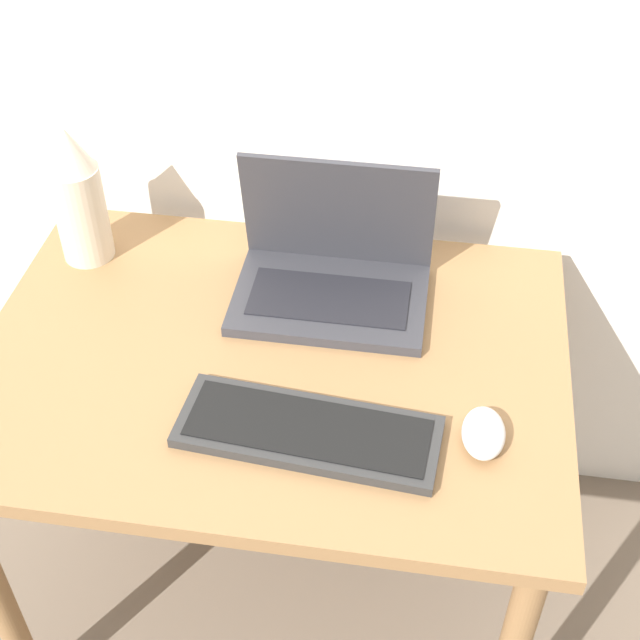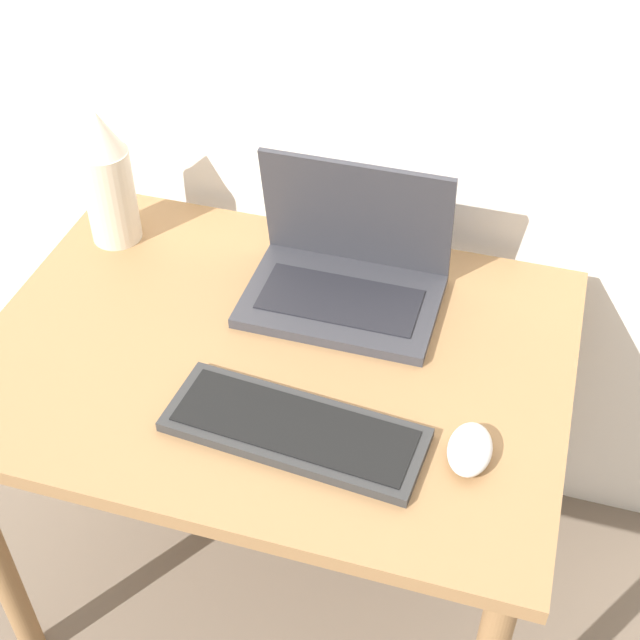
{
  "view_description": "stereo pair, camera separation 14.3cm",
  "coord_description": "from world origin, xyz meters",
  "px_view_note": "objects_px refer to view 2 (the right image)",
  "views": [
    {
      "loc": [
        0.25,
        -0.7,
        1.77
      ],
      "look_at": [
        0.09,
        0.36,
        0.81
      ],
      "focal_mm": 50.0,
      "sensor_mm": 36.0,
      "label": 1
    },
    {
      "loc": [
        0.39,
        -0.66,
        1.77
      ],
      "look_at": [
        0.09,
        0.36,
        0.81
      ],
      "focal_mm": 50.0,
      "sensor_mm": 36.0,
      "label": 2
    }
  ],
  "objects_px": {
    "mouse": "(470,449)",
    "laptop": "(347,270)",
    "keyboard": "(295,430)",
    "vase": "(107,179)"
  },
  "relations": [
    {
      "from": "keyboard",
      "to": "mouse",
      "type": "xyz_separation_m",
      "value": [
        0.27,
        0.03,
        0.01
      ]
    },
    {
      "from": "laptop",
      "to": "mouse",
      "type": "bearing_deg",
      "value": -48.86
    },
    {
      "from": "laptop",
      "to": "keyboard",
      "type": "xyz_separation_m",
      "value": [
        0.01,
        -0.35,
        -0.04
      ]
    },
    {
      "from": "mouse",
      "to": "laptop",
      "type": "bearing_deg",
      "value": 131.14
    },
    {
      "from": "mouse",
      "to": "vase",
      "type": "xyz_separation_m",
      "value": [
        -0.76,
        0.36,
        0.12
      ]
    },
    {
      "from": "keyboard",
      "to": "vase",
      "type": "xyz_separation_m",
      "value": [
        -0.49,
        0.39,
        0.13
      ]
    },
    {
      "from": "keyboard",
      "to": "vase",
      "type": "height_order",
      "value": "vase"
    },
    {
      "from": "laptop",
      "to": "keyboard",
      "type": "bearing_deg",
      "value": -87.99
    },
    {
      "from": "mouse",
      "to": "vase",
      "type": "relative_size",
      "value": 0.38
    },
    {
      "from": "keyboard",
      "to": "mouse",
      "type": "relative_size",
      "value": 3.96
    }
  ]
}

